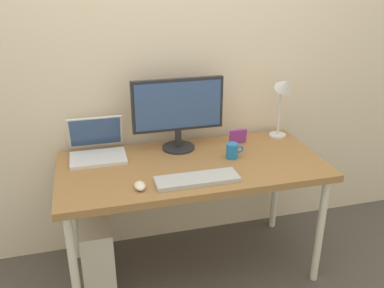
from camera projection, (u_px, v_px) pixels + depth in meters
The scene contains 11 objects.
ground_plane at pixel (192, 267), 2.67m from camera, with size 6.00×6.00×0.00m, color #4C4742.
back_wall at pixel (174, 51), 2.54m from camera, with size 4.40×0.04×2.60m, color beige.
desk at pixel (192, 173), 2.41m from camera, with size 1.51×0.72×0.73m.
monitor at pixel (178, 110), 2.48m from camera, with size 0.55×0.20×0.44m.
laptop at pixel (97, 147), 2.46m from camera, with size 0.32×0.29×0.22m.
desk_lamp at pixel (283, 94), 2.62m from camera, with size 0.11×0.16×0.43m.
keyboard at pixel (197, 179), 2.18m from camera, with size 0.44×0.14×0.02m, color #B2B2B7.
mouse at pixel (140, 186), 2.11m from camera, with size 0.06×0.09×0.03m, color silver.
coffee_mug at pixel (232, 151), 2.44m from camera, with size 0.11×0.07×0.09m.
photo_frame at pixel (238, 136), 2.64m from camera, with size 0.11×0.02×0.09m, color purple.
computer_tower at pixel (97, 252), 2.48m from camera, with size 0.18×0.36×0.42m, color silver.
Camera 1 is at (-0.55, -2.08, 1.77)m, focal length 39.07 mm.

